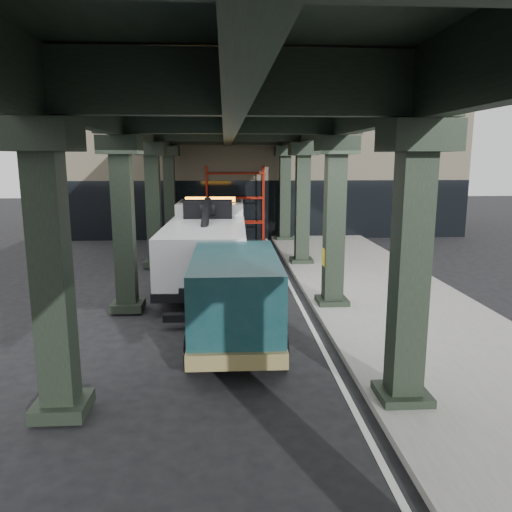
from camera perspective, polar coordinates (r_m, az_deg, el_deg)
name	(u,v)px	position (r m, az deg, el deg)	size (l,w,h in m)	color
ground	(248,333)	(12.93, -0.93, -8.74)	(90.00, 90.00, 0.00)	black
sidewalk	(394,304)	(15.63, 15.50, -5.33)	(5.00, 40.00, 0.15)	gray
lane_stripe	(302,308)	(14.99, 5.25, -5.95)	(0.12, 38.00, 0.01)	silver
viaduct	(229,118)	(14.19, -3.06, 15.42)	(7.40, 32.00, 6.40)	black
building	(265,164)	(32.25, 0.98, 10.44)	(22.00, 10.00, 8.00)	#C6B793
scaffolding	(235,201)	(26.90, -2.40, 6.26)	(3.08, 0.88, 4.00)	#A91C0D
tow_truck	(208,240)	(18.12, -5.50, 1.81)	(2.97, 9.31, 3.03)	black
towed_van	(235,295)	(12.02, -2.39, -4.42)	(2.22, 5.41, 2.18)	#10353A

